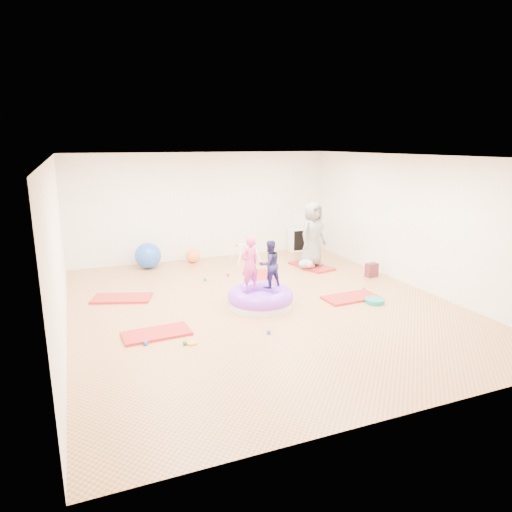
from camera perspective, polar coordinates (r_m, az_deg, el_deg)
name	(u,v)px	position (r m, az deg, el deg)	size (l,w,h in m)	color
room	(262,234)	(8.47, 0.76, 2.83)	(7.01, 8.01, 2.81)	tan
gym_mat_front_left	(157,334)	(7.69, -12.32, -9.45)	(1.08, 0.54, 0.05)	red
gym_mat_mid_left	(122,298)	(9.51, -16.43, -5.08)	(1.14, 0.57, 0.05)	red
gym_mat_center_back	(260,276)	(10.60, 0.45, -2.54)	(1.06, 0.53, 0.04)	red
gym_mat_right	(351,298)	(9.36, 11.74, -5.11)	(1.11, 0.56, 0.05)	red
gym_mat_rear_right	(311,266)	(11.53, 6.94, -1.26)	(1.17, 0.59, 0.05)	red
inflatable_cushion	(260,298)	(8.72, 0.57, -5.32)	(1.26, 1.26, 0.40)	silver
child_pink	(250,261)	(8.52, -0.81, -0.64)	(0.38, 0.25, 1.05)	#DA3D8A
child_navy	(270,262)	(8.71, 1.70, -0.72)	(0.45, 0.35, 0.93)	#211F48
adult_caregiver	(312,234)	(11.33, 7.07, 2.71)	(0.78, 0.51, 1.59)	gray
infant	(307,263)	(11.22, 6.33, -0.94)	(0.38, 0.39, 0.22)	#8EBADA
ball_pit_balls	(249,298)	(9.08, -0.82, -5.32)	(4.76, 3.48, 0.07)	#228A3E
exercise_ball_blue	(148,256)	(11.58, -13.35, 0.04)	(0.64, 0.64, 0.64)	blue
exercise_ball_orange	(193,256)	(11.94, -7.90, 0.01)	(0.36, 0.36, 0.36)	orange
infant_play_gym	(246,250)	(11.70, -1.28, 0.69)	(0.68, 0.64, 0.52)	white
cube_shelf	(300,239)	(13.21, 5.58, 2.09)	(0.66, 0.32, 0.66)	white
balance_disc	(375,301)	(9.22, 14.63, -5.46)	(0.38, 0.38, 0.08)	#138473
backpack	(372,270)	(10.94, 14.25, -1.71)	(0.28, 0.17, 0.32)	maroon
yellow_toy	(192,343)	(7.29, -8.00, -10.69)	(0.19, 0.19, 0.03)	gold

